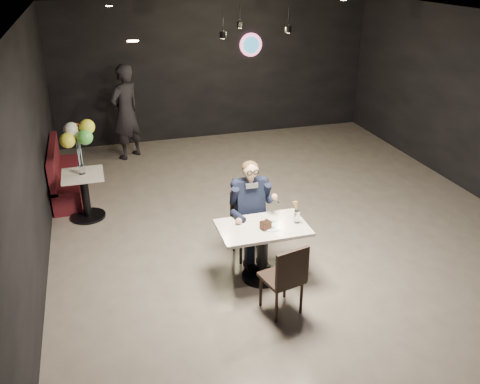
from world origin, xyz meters
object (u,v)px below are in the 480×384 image
object	(u,v)px
chair_far	(249,226)
side_table	(85,195)
sundae_glass	(297,217)
chair_near	(282,276)
booth_bench	(66,170)
passerby	(126,112)
seated_man	(249,209)
balloon_vase	(82,170)
main_table	(262,252)

from	to	relation	value
chair_far	side_table	world-z (taller)	chair_far
chair_far	sundae_glass	world-z (taller)	chair_far
chair_far	sundae_glass	distance (m)	0.81
chair_near	booth_bench	world-z (taller)	chair_near
chair_far	booth_bench	xyz separation A→B (m)	(-2.42, 2.80, -0.02)
passerby	side_table	bearing A→B (deg)	32.12
chair_near	seated_man	distance (m)	1.26
booth_bench	side_table	distance (m)	1.05
booth_bench	passerby	size ratio (longest dim) A/B	0.93
sundae_glass	passerby	world-z (taller)	passerby
balloon_vase	booth_bench	bearing A→B (deg)	106.70
main_table	balloon_vase	bearing A→B (deg)	132.01
main_table	sundae_glass	world-z (taller)	sundae_glass
chair_far	chair_near	xyz separation A→B (m)	(0.00, -1.23, 0.00)
sundae_glass	seated_man	bearing A→B (deg)	127.16
booth_bench	balloon_vase	distance (m)	1.11
seated_man	side_table	size ratio (longest dim) A/B	1.86
chair_near	booth_bench	distance (m)	4.70
main_table	balloon_vase	xyz separation A→B (m)	(-2.12, 2.35, 0.45)
side_table	balloon_vase	bearing A→B (deg)	0.00
sundae_glass	main_table	bearing A→B (deg)	176.47
chair_near	chair_far	bearing A→B (deg)	77.39
booth_bench	side_table	world-z (taller)	booth_bench
main_table	chair_far	world-z (taller)	chair_far
chair_far	chair_near	size ratio (longest dim) A/B	1.00
chair_far	balloon_vase	xyz separation A→B (m)	(-2.12, 1.80, 0.36)
seated_man	chair_far	bearing A→B (deg)	0.00
seated_man	passerby	distance (m)	4.48
side_table	balloon_vase	size ratio (longest dim) A/B	5.44
chair_near	passerby	world-z (taller)	passerby
seated_man	booth_bench	distance (m)	3.71
main_table	sundae_glass	distance (m)	0.63
main_table	chair_far	bearing A→B (deg)	90.00
seated_man	booth_bench	size ratio (longest dim) A/B	0.82
sundae_glass	booth_bench	distance (m)	4.44
main_table	passerby	size ratio (longest dim) A/B	0.58
sundae_glass	passerby	xyz separation A→B (m)	(-1.66, 4.88, 0.12)
chair_far	passerby	distance (m)	4.51
chair_near	side_table	distance (m)	3.70
seated_man	sundae_glass	xyz separation A→B (m)	(0.44, -0.58, 0.11)
seated_man	passerby	xyz separation A→B (m)	(-1.23, 4.31, 0.23)
booth_bench	passerby	bearing A→B (deg)	51.74
chair_near	booth_bench	size ratio (longest dim) A/B	0.52
sundae_glass	chair_near	bearing A→B (deg)	-123.78
chair_near	balloon_vase	distance (m)	3.71
passerby	chair_far	bearing A→B (deg)	67.53
chair_near	side_table	bearing A→B (deg)	112.32
main_table	side_table	world-z (taller)	side_table
side_table	passerby	bearing A→B (deg)	70.47
chair_far	passerby	bearing A→B (deg)	105.88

